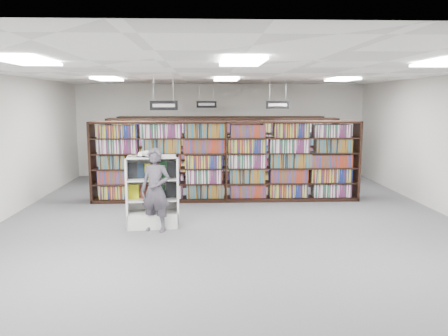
{
  "coord_description": "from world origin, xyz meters",
  "views": [
    {
      "loc": [
        -0.51,
        -9.33,
        2.6
      ],
      "look_at": [
        -0.11,
        0.5,
        1.1
      ],
      "focal_mm": 35.0,
      "sensor_mm": 36.0,
      "label": 1
    }
  ],
  "objects_px": {
    "open_book": "(144,155)",
    "shopper": "(155,190)",
    "endcap_display": "(153,203)",
    "bookshelf_row_near": "(226,161)"
  },
  "relations": [
    {
      "from": "endcap_display",
      "to": "open_book",
      "type": "distance_m",
      "value": 1.04
    },
    {
      "from": "bookshelf_row_near",
      "to": "shopper",
      "type": "bearing_deg",
      "value": -119.65
    },
    {
      "from": "bookshelf_row_near",
      "to": "open_book",
      "type": "height_order",
      "value": "bookshelf_row_near"
    },
    {
      "from": "bookshelf_row_near",
      "to": "endcap_display",
      "type": "distance_m",
      "value": 2.93
    },
    {
      "from": "endcap_display",
      "to": "open_book",
      "type": "height_order",
      "value": "open_book"
    },
    {
      "from": "open_book",
      "to": "shopper",
      "type": "relative_size",
      "value": 0.39
    },
    {
      "from": "shopper",
      "to": "endcap_display",
      "type": "bearing_deg",
      "value": 124.14
    },
    {
      "from": "bookshelf_row_near",
      "to": "shopper",
      "type": "distance_m",
      "value": 3.11
    },
    {
      "from": "endcap_display",
      "to": "bookshelf_row_near",
      "type": "bearing_deg",
      "value": 49.06
    },
    {
      "from": "open_book",
      "to": "shopper",
      "type": "distance_m",
      "value": 0.76
    }
  ]
}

